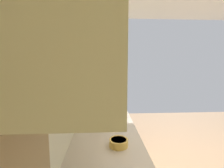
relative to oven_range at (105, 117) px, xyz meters
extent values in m
cube|color=beige|center=(-1.51, 0.38, 0.83)|extent=(4.06, 0.12, 2.60)
cube|color=#BFB19F|center=(-1.89, 0.00, 0.42)|extent=(3.19, 0.67, 0.02)
cube|color=#332819|center=(-1.21, -0.32, -0.03)|extent=(0.01, 0.01, 0.80)
cube|color=#332819|center=(-0.76, -0.32, -0.03)|extent=(0.01, 0.01, 0.80)
cube|color=beige|center=(-1.89, 0.15, 1.34)|extent=(2.15, 0.34, 0.63)
cube|color=#997A4C|center=(-2.75, 0.31, 0.84)|extent=(0.60, 0.02, 0.68)
cube|color=white|center=(-2.75, 0.31, 0.84)|extent=(0.54, 0.01, 0.62)
cube|color=#B7BABF|center=(0.00, 0.00, -0.02)|extent=(0.60, 0.64, 0.89)
cube|color=black|center=(0.00, -0.33, -0.06)|extent=(0.47, 0.01, 0.49)
cube|color=black|center=(0.00, 0.00, 0.44)|extent=(0.57, 0.60, 0.02)
cube|color=#B7BABF|center=(0.00, 0.30, 0.52)|extent=(0.57, 0.04, 0.18)
cylinder|color=#38383D|center=(-0.13, -0.12, 0.46)|extent=(0.11, 0.11, 0.01)
cylinder|color=#38383D|center=(0.13, -0.12, 0.46)|extent=(0.11, 0.11, 0.01)
cylinder|color=#38383D|center=(-0.13, 0.11, 0.46)|extent=(0.11, 0.11, 0.01)
cylinder|color=#38383D|center=(0.13, 0.11, 0.46)|extent=(0.11, 0.11, 0.01)
cube|color=white|center=(-1.20, 0.02, 0.57)|extent=(0.46, 0.38, 0.27)
cube|color=black|center=(-1.24, -0.18, 0.57)|extent=(0.29, 0.01, 0.19)
cube|color=#2D2D33|center=(-1.02, -0.18, 0.57)|extent=(0.08, 0.01, 0.19)
cylinder|color=gold|center=(-1.95, -0.11, 0.46)|extent=(0.16, 0.16, 0.06)
cylinder|color=gold|center=(-1.95, -0.11, 0.48)|extent=(0.13, 0.13, 0.03)
cylinder|color=#B7BABF|center=(-0.63, -0.11, 0.50)|extent=(0.13, 0.13, 0.14)
cylinder|color=black|center=(-0.63, -0.11, 0.58)|extent=(0.03, 0.03, 0.02)
cylinder|color=#B7BABF|center=(-0.56, -0.11, 0.53)|extent=(0.08, 0.02, 0.05)
camera|label=1|loc=(-3.23, 0.02, 1.15)|focal=25.59mm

